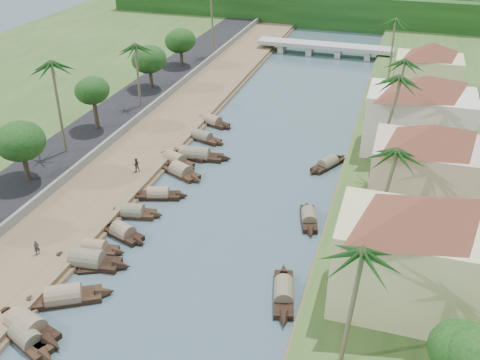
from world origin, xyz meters
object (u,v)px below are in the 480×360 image
(person_near, at_px, (37,248))
(sampan_1, at_px, (26,327))
(sampan_0, at_px, (26,338))
(building_near, at_px, (412,252))
(bridge, at_px, (324,47))

(person_near, bearing_deg, sampan_1, -109.29)
(sampan_0, bearing_deg, person_near, 143.17)
(building_near, xyz_separation_m, sampan_1, (-29.11, -11.28, -5.96))
(bridge, relative_size, sampan_0, 3.73)
(building_near, distance_m, person_near, 34.23)
(sampan_0, height_order, sampan_1, sampan_1)
(building_near, bearing_deg, person_near, -174.78)
(bridge, height_order, person_near, bridge)
(building_near, bearing_deg, bridge, 104.39)
(person_near, bearing_deg, sampan_0, -108.52)
(bridge, distance_m, person_near, 78.48)
(bridge, height_order, sampan_1, bridge)
(person_near, bearing_deg, building_near, -43.57)
(bridge, xyz_separation_m, person_near, (-14.75, -77.08, -0.18))
(sampan_0, relative_size, sampan_1, 0.86)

